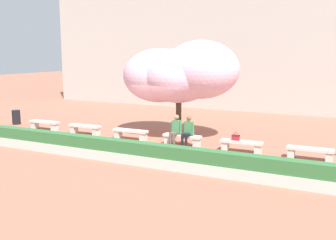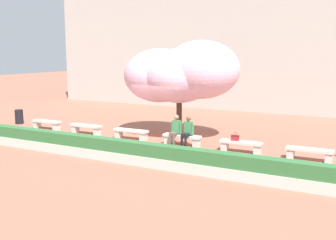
% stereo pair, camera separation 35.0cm
% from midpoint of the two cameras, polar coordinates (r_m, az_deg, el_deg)
% --- Properties ---
extents(ground_plane, '(100.00, 100.00, 0.00)m').
position_cam_midpoint_polar(ground_plane, '(17.31, -1.24, -3.23)').
color(ground_plane, '#9E604C').
extents(building_facade, '(29.08, 4.00, 9.47)m').
position_cam_midpoint_polar(building_facade, '(28.67, 11.31, 11.26)').
color(building_facade, '#B7B2A8').
rests_on(building_facade, ground).
extents(stone_bench_west_end, '(1.67, 0.45, 0.45)m').
position_cam_midpoint_polar(stone_bench_west_end, '(21.07, -16.77, -0.48)').
color(stone_bench_west_end, beige).
rests_on(stone_bench_west_end, ground).
extents(stone_bench_near_west, '(1.67, 0.45, 0.45)m').
position_cam_midpoint_polar(stone_bench_near_west, '(19.37, -11.31, -1.12)').
color(stone_bench_near_west, beige).
rests_on(stone_bench_near_west, ground).
extents(stone_bench_center, '(1.67, 0.45, 0.45)m').
position_cam_midpoint_polar(stone_bench_center, '(17.89, -4.86, -1.86)').
color(stone_bench_center, beige).
rests_on(stone_bench_center, ground).
extents(stone_bench_near_east, '(1.67, 0.45, 0.45)m').
position_cam_midpoint_polar(stone_bench_near_east, '(16.68, 2.64, -2.69)').
color(stone_bench_near_east, beige).
rests_on(stone_bench_near_east, ground).
extents(stone_bench_east_end, '(1.67, 0.45, 0.45)m').
position_cam_midpoint_polar(stone_bench_east_end, '(15.79, 11.15, -3.57)').
color(stone_bench_east_end, beige).
rests_on(stone_bench_east_end, ground).
extents(stone_bench_far_east, '(1.67, 0.45, 0.45)m').
position_cam_midpoint_polar(stone_bench_far_east, '(15.29, 20.46, -4.45)').
color(stone_bench_far_east, beige).
rests_on(stone_bench_far_east, ground).
extents(person_seated_left, '(0.51, 0.69, 1.29)m').
position_cam_midpoint_polar(person_seated_left, '(16.67, 1.67, -1.28)').
color(person_seated_left, black).
rests_on(person_seated_left, ground).
extents(person_seated_right, '(0.51, 0.70, 1.29)m').
position_cam_midpoint_polar(person_seated_right, '(16.43, 3.45, -1.46)').
color(person_seated_right, black).
rests_on(person_seated_right, ground).
extents(handbag, '(0.30, 0.15, 0.34)m').
position_cam_midpoint_polar(handbag, '(15.78, 10.33, -2.52)').
color(handbag, '#A3232D').
rests_on(handbag, stone_bench_east_end).
extents(cherry_tree_main, '(5.53, 3.70, 4.44)m').
position_cam_midpoint_polar(cherry_tree_main, '(18.00, 2.17, 6.72)').
color(cherry_tree_main, '#473323').
rests_on(cherry_tree_main, ground).
extents(planter_hedge_foreground, '(19.05, 0.50, 0.80)m').
position_cam_midpoint_polar(planter_hedge_foreground, '(14.50, -7.57, -4.31)').
color(planter_hedge_foreground, beige).
rests_on(planter_hedge_foreground, ground).
extents(trash_bin, '(0.44, 0.44, 0.78)m').
position_cam_midpoint_polar(trash_bin, '(23.16, -20.39, 0.45)').
color(trash_bin, black).
rests_on(trash_bin, ground).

